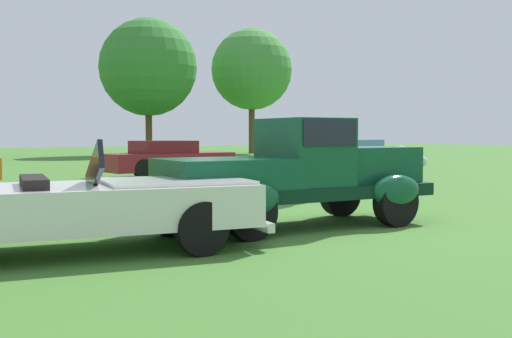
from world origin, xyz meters
The scene contains 8 objects.
ground_plane centered at (0.00, 0.00, 0.00)m, with size 120.00×120.00×0.00m, color #42752D.
feature_pickup_truck centered at (-0.36, 0.05, 0.87)m, with size 4.50×1.91×1.70m.
neighbor_convertible centered at (-3.86, -0.30, 0.58)m, with size 4.78×2.32×1.40m.
show_car_burgundy centered at (2.34, 11.83, 0.60)m, with size 4.63×2.16×1.22m.
show_car_skyblue centered at (10.56, 11.50, 0.60)m, with size 4.52×2.72×1.22m.
spectator_by_row centered at (1.75, 2.85, 0.91)m, with size 0.38×0.46×1.69m.
treeline_mid_right centered at (9.12, 31.23, 5.85)m, with size 6.47×6.47×9.10m.
treeline_far_right centered at (17.04, 31.12, 6.11)m, with size 5.89×5.89×9.08m.
Camera 1 is at (-5.90, -7.87, 1.47)m, focal length 43.28 mm.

